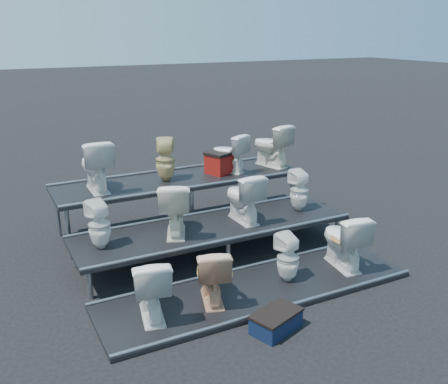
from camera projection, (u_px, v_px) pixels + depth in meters
name	position (u px, v px, depth m)	size (l,w,h in m)	color
ground	(214.00, 254.00, 7.64)	(80.00, 80.00, 0.00)	black
tier_front	(257.00, 290.00, 6.53)	(4.20, 1.20, 0.06)	black
tier_mid	(214.00, 240.00, 7.57)	(4.20, 1.20, 0.46)	black
tier_back	(181.00, 202.00, 8.61)	(4.20, 1.20, 0.86)	black
toilet_0	(150.00, 286.00, 5.78)	(0.43, 0.76, 0.78)	white
toilet_1	(211.00, 273.00, 6.12)	(0.41, 0.72, 0.73)	#DCA47C
toilet_2	(288.00, 258.00, 6.62)	(0.30, 0.30, 0.66)	white
toilet_3	(344.00, 240.00, 7.00)	(0.45, 0.80, 0.81)	white
toilet_4	(99.00, 225.00, 6.66)	(0.30, 0.31, 0.66)	white
toilet_5	(175.00, 208.00, 7.11)	(0.44, 0.78, 0.79)	white
toilet_6	(243.00, 197.00, 7.59)	(0.43, 0.75, 0.77)	white
toilet_7	(299.00, 190.00, 8.06)	(0.30, 0.31, 0.67)	white
toilet_8	(96.00, 165.00, 7.74)	(0.46, 0.80, 0.82)	white
toilet_9	(165.00, 160.00, 8.25)	(0.32, 0.33, 0.72)	#D4BB7C
toilet_10	(229.00, 153.00, 8.77)	(0.38, 0.67, 0.68)	white
toilet_11	(271.00, 145.00, 9.13)	(0.44, 0.77, 0.78)	white
red_crate	(221.00, 164.00, 8.76)	(0.46, 0.37, 0.33)	maroon
step_stool	(276.00, 322.00, 5.68)	(0.57, 0.34, 0.20)	#0E1832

